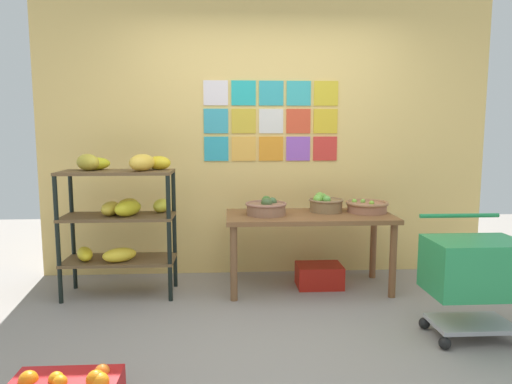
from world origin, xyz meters
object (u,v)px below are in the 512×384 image
at_px(banana_shelf_unit, 120,206).
at_px(fruit_basket_left, 266,207).
at_px(shopping_cart, 474,271).
at_px(produce_crate_under_table, 319,276).
at_px(display_table, 309,224).
at_px(fruit_basket_centre, 367,206).
at_px(fruit_basket_back_left, 325,204).

bearing_deg(banana_shelf_unit, fruit_basket_left, 2.51).
relative_size(fruit_basket_left, shopping_cart, 0.44).
height_order(banana_shelf_unit, shopping_cart, banana_shelf_unit).
bearing_deg(produce_crate_under_table, display_table, -160.06).
bearing_deg(banana_shelf_unit, display_table, 2.00).
height_order(fruit_basket_left, shopping_cart, fruit_basket_left).
bearing_deg(fruit_basket_centre, fruit_basket_back_left, 171.79).
xyz_separation_m(display_table, fruit_basket_centre, (0.54, 0.07, 0.14)).
xyz_separation_m(banana_shelf_unit, display_table, (1.62, 0.06, -0.18)).
bearing_deg(produce_crate_under_table, fruit_basket_centre, 4.61).
bearing_deg(shopping_cart, fruit_basket_left, 148.90).
bearing_deg(fruit_basket_back_left, fruit_basket_left, -166.80).
xyz_separation_m(fruit_basket_left, produce_crate_under_table, (0.49, 0.04, -0.64)).
distance_m(fruit_basket_centre, shopping_cart, 1.23).
bearing_deg(fruit_basket_left, shopping_cart, -38.84).
distance_m(fruit_basket_back_left, fruit_basket_centre, 0.37).
height_order(banana_shelf_unit, fruit_basket_centre, banana_shelf_unit).
relative_size(fruit_basket_left, produce_crate_under_table, 0.89).
distance_m(display_table, fruit_basket_back_left, 0.26).
bearing_deg(display_table, produce_crate_under_table, 19.94).
bearing_deg(display_table, banana_shelf_unit, -178.00).
relative_size(banana_shelf_unit, fruit_basket_centre, 3.19).
bearing_deg(banana_shelf_unit, shopping_cart, -21.43).
height_order(fruit_basket_back_left, shopping_cart, fruit_basket_back_left).
bearing_deg(shopping_cart, banana_shelf_unit, 166.30).
height_order(banana_shelf_unit, produce_crate_under_table, banana_shelf_unit).
xyz_separation_m(banana_shelf_unit, fruit_basket_centre, (2.16, 0.13, -0.04)).
bearing_deg(banana_shelf_unit, fruit_basket_centre, 3.43).
relative_size(banana_shelf_unit, shopping_cart, 1.48).
height_order(fruit_basket_back_left, fruit_basket_centre, fruit_basket_back_left).
bearing_deg(fruit_basket_left, fruit_basket_centre, 4.69).
height_order(display_table, shopping_cart, shopping_cart).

